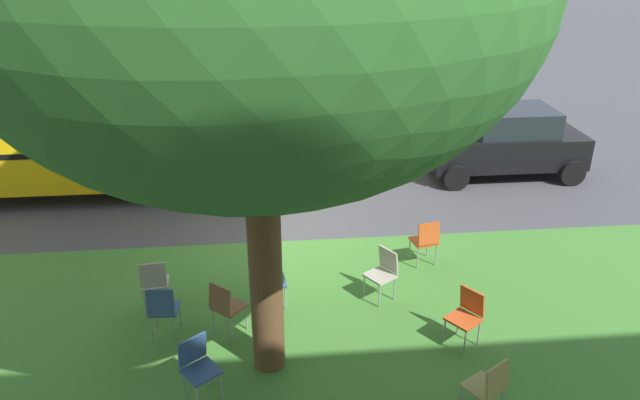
{
  "coord_description": "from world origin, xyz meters",
  "views": [
    {
      "loc": [
        0.17,
        10.5,
        5.64
      ],
      "look_at": [
        -0.76,
        1.09,
        1.27
      ],
      "focal_mm": 33.77,
      "sensor_mm": 36.0,
      "label": 1
    }
  ],
  "objects_px": {
    "chair_0": "(198,364)",
    "chair_4": "(154,281)",
    "chair_6": "(426,239)",
    "school_bus": "(77,116)",
    "chair_2": "(383,270)",
    "chair_5": "(225,305)",
    "chair_1": "(489,385)",
    "chair_8": "(163,307)",
    "chair_3": "(268,277)",
    "chair_7": "(467,313)",
    "parked_car": "(505,141)"
  },
  "relations": [
    {
      "from": "chair_0",
      "to": "chair_4",
      "type": "relative_size",
      "value": 1.0
    },
    {
      "from": "chair_6",
      "to": "school_bus",
      "type": "height_order",
      "value": "school_bus"
    },
    {
      "from": "school_bus",
      "to": "chair_0",
      "type": "bearing_deg",
      "value": 113.78
    },
    {
      "from": "chair_2",
      "to": "chair_5",
      "type": "xyz_separation_m",
      "value": [
        2.51,
        0.73,
        0.0
      ]
    },
    {
      "from": "chair_0",
      "to": "chair_1",
      "type": "bearing_deg",
      "value": 168.24
    },
    {
      "from": "chair_8",
      "to": "chair_6",
      "type": "bearing_deg",
      "value": -159.11
    },
    {
      "from": "chair_2",
      "to": "school_bus",
      "type": "bearing_deg",
      "value": -40.62
    },
    {
      "from": "chair_1",
      "to": "chair_8",
      "type": "distance_m",
      "value": 4.66
    },
    {
      "from": "chair_2",
      "to": "chair_4",
      "type": "height_order",
      "value": "same"
    },
    {
      "from": "chair_2",
      "to": "chair_6",
      "type": "distance_m",
      "value": 1.36
    },
    {
      "from": "chair_3",
      "to": "chair_7",
      "type": "distance_m",
      "value": 3.1
    },
    {
      "from": "chair_1",
      "to": "chair_3",
      "type": "distance_m",
      "value": 3.78
    },
    {
      "from": "chair_3",
      "to": "chair_8",
      "type": "relative_size",
      "value": 1.0
    },
    {
      "from": "chair_4",
      "to": "chair_6",
      "type": "xyz_separation_m",
      "value": [
        -4.61,
        -0.93,
        0.0
      ]
    },
    {
      "from": "chair_2",
      "to": "parked_car",
      "type": "height_order",
      "value": "parked_car"
    },
    {
      "from": "chair_1",
      "to": "chair_3",
      "type": "height_order",
      "value": "same"
    },
    {
      "from": "parked_car",
      "to": "chair_5",
      "type": "bearing_deg",
      "value": 41.76
    },
    {
      "from": "chair_5",
      "to": "chair_7",
      "type": "relative_size",
      "value": 1.0
    },
    {
      "from": "chair_8",
      "to": "school_bus",
      "type": "height_order",
      "value": "school_bus"
    },
    {
      "from": "chair_1",
      "to": "chair_0",
      "type": "bearing_deg",
      "value": -11.76
    },
    {
      "from": "chair_0",
      "to": "chair_3",
      "type": "height_order",
      "value": "same"
    },
    {
      "from": "chair_0",
      "to": "chair_2",
      "type": "relative_size",
      "value": 1.0
    },
    {
      "from": "chair_1",
      "to": "school_bus",
      "type": "bearing_deg",
      "value": -49.52
    },
    {
      "from": "chair_4",
      "to": "parked_car",
      "type": "xyz_separation_m",
      "value": [
        -7.62,
        -5.02,
        0.32
      ]
    },
    {
      "from": "chair_4",
      "to": "chair_0",
      "type": "bearing_deg",
      "value": 112.48
    },
    {
      "from": "chair_5",
      "to": "chair_8",
      "type": "bearing_deg",
      "value": -1.35
    },
    {
      "from": "chair_1",
      "to": "chair_3",
      "type": "bearing_deg",
      "value": -45.98
    },
    {
      "from": "chair_5",
      "to": "chair_6",
      "type": "xyz_separation_m",
      "value": [
        -3.46,
        -1.69,
        0.0
      ]
    },
    {
      "from": "parked_car",
      "to": "school_bus",
      "type": "height_order",
      "value": "school_bus"
    },
    {
      "from": "chair_6",
      "to": "chair_7",
      "type": "distance_m",
      "value": 2.24
    },
    {
      "from": "chair_7",
      "to": "parked_car",
      "type": "relative_size",
      "value": 0.24
    },
    {
      "from": "chair_4",
      "to": "school_bus",
      "type": "xyz_separation_m",
      "value": [
        2.28,
        -5.05,
        1.24
      ]
    },
    {
      "from": "chair_4",
      "to": "chair_8",
      "type": "distance_m",
      "value": 0.78
    },
    {
      "from": "chair_2",
      "to": "chair_5",
      "type": "bearing_deg",
      "value": 16.16
    },
    {
      "from": "chair_1",
      "to": "chair_7",
      "type": "height_order",
      "value": "same"
    },
    {
      "from": "chair_8",
      "to": "parked_car",
      "type": "distance_m",
      "value": 9.38
    },
    {
      "from": "chair_3",
      "to": "chair_0",
      "type": "bearing_deg",
      "value": 64.7
    },
    {
      "from": "chair_1",
      "to": "chair_8",
      "type": "relative_size",
      "value": 1.0
    },
    {
      "from": "chair_6",
      "to": "chair_7",
      "type": "height_order",
      "value": "same"
    },
    {
      "from": "chair_3",
      "to": "chair_7",
      "type": "height_order",
      "value": "same"
    },
    {
      "from": "chair_1",
      "to": "chair_6",
      "type": "relative_size",
      "value": 1.0
    },
    {
      "from": "chair_4",
      "to": "chair_5",
      "type": "height_order",
      "value": "same"
    },
    {
      "from": "chair_0",
      "to": "chair_6",
      "type": "height_order",
      "value": "same"
    },
    {
      "from": "chair_3",
      "to": "chair_7",
      "type": "bearing_deg",
      "value": 156.36
    },
    {
      "from": "chair_6",
      "to": "chair_8",
      "type": "bearing_deg",
      "value": 20.89
    },
    {
      "from": "parked_car",
      "to": "chair_4",
      "type": "bearing_deg",
      "value": 33.38
    },
    {
      "from": "chair_0",
      "to": "chair_1",
      "type": "distance_m",
      "value": 3.64
    },
    {
      "from": "chair_3",
      "to": "chair_5",
      "type": "xyz_separation_m",
      "value": [
        0.64,
        0.69,
        0.0
      ]
    },
    {
      "from": "chair_0",
      "to": "school_bus",
      "type": "height_order",
      "value": "school_bus"
    },
    {
      "from": "chair_2",
      "to": "parked_car",
      "type": "bearing_deg",
      "value": -128.13
    }
  ]
}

